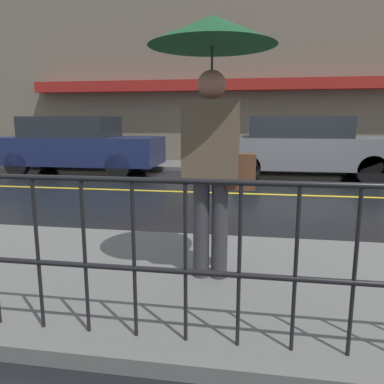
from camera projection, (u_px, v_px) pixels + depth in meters
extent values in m
plane|color=black|center=(298.00, 195.00, 7.49)|extent=(80.00, 80.00, 0.00)
cube|color=#60605E|center=(359.00, 293.00, 3.14)|extent=(28.00, 2.49, 0.11)
cube|color=#60605E|center=(282.00, 167.00, 11.58)|extent=(28.00, 1.96, 0.11)
cube|color=gold|center=(298.00, 195.00, 7.49)|extent=(25.20, 0.12, 0.01)
cube|color=#706656|center=(284.00, 77.00, 12.15)|extent=(28.00, 0.30, 5.71)
cube|color=maroon|center=(284.00, 84.00, 11.78)|extent=(16.80, 0.55, 0.35)
cylinder|color=black|center=(38.00, 255.00, 2.42)|extent=(0.02, 0.02, 1.02)
cylinder|color=black|center=(85.00, 258.00, 2.37)|extent=(0.02, 0.02, 1.02)
cylinder|color=black|center=(134.00, 261.00, 2.32)|extent=(0.02, 0.02, 1.02)
cylinder|color=black|center=(185.00, 264.00, 2.27)|extent=(0.02, 0.02, 1.02)
cylinder|color=black|center=(239.00, 267.00, 2.22)|extent=(0.02, 0.02, 1.02)
cylinder|color=black|center=(295.00, 271.00, 2.17)|extent=(0.02, 0.02, 1.02)
cylinder|color=black|center=(354.00, 274.00, 2.12)|extent=(0.02, 0.02, 1.02)
cylinder|color=#333338|center=(201.00, 229.00, 3.27)|extent=(0.14, 0.14, 0.85)
cylinder|color=#333338|center=(220.00, 230.00, 3.25)|extent=(0.14, 0.14, 0.85)
cube|color=brown|center=(211.00, 141.00, 3.11)|extent=(0.46, 0.28, 0.68)
sphere|color=#A76C56|center=(212.00, 85.00, 3.03)|extent=(0.24, 0.24, 0.24)
cylinder|color=#262628|center=(212.00, 95.00, 3.04)|extent=(0.02, 0.02, 0.75)
cone|color=#144723|center=(212.00, 31.00, 2.95)|extent=(1.03, 1.03, 0.23)
cube|color=brown|center=(241.00, 172.00, 3.12)|extent=(0.24, 0.12, 0.30)
cube|color=#19234C|center=(79.00, 150.00, 10.50)|extent=(4.59, 1.74, 0.75)
cube|color=#1E2328|center=(71.00, 127.00, 10.40)|extent=(2.39, 1.60, 0.56)
cylinder|color=black|center=(136.00, 160.00, 11.07)|extent=(0.65, 0.22, 0.65)
cylinder|color=black|center=(118.00, 166.00, 9.60)|extent=(0.65, 0.22, 0.65)
cylinder|color=black|center=(47.00, 158.00, 11.52)|extent=(0.65, 0.22, 0.65)
cylinder|color=black|center=(17.00, 164.00, 10.05)|extent=(0.65, 0.22, 0.65)
cube|color=slate|center=(304.00, 152.00, 9.53)|extent=(4.61, 1.78, 0.77)
cube|color=#1E2328|center=(298.00, 127.00, 9.44)|extent=(2.40, 1.64, 0.51)
cylinder|color=black|center=(354.00, 163.00, 10.12)|extent=(0.69, 0.22, 0.69)
cylinder|color=black|center=(372.00, 170.00, 8.61)|extent=(0.69, 0.22, 0.69)
cylinder|color=black|center=(247.00, 161.00, 10.57)|extent=(0.69, 0.22, 0.69)
cylinder|color=black|center=(246.00, 168.00, 9.06)|extent=(0.69, 0.22, 0.69)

